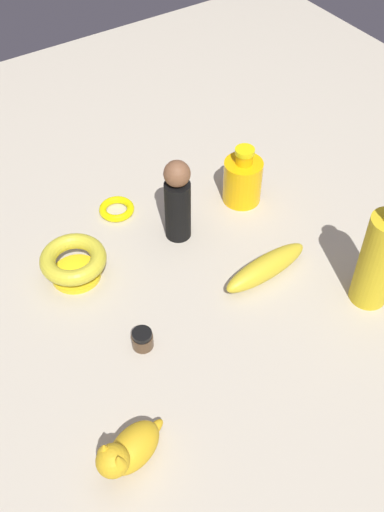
# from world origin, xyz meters

# --- Properties ---
(ground) EXTENTS (2.00, 2.00, 0.00)m
(ground) POSITION_xyz_m (0.00, 0.00, 0.00)
(ground) COLOR #BCB29E
(cat_figurine) EXTENTS (0.09, 0.13, 0.09)m
(cat_figurine) POSITION_xyz_m (-0.26, 0.29, 0.04)
(cat_figurine) COLOR gold
(cat_figurine) RESTS_ON ground
(banana) EXTENTS (0.06, 0.20, 0.05)m
(banana) POSITION_xyz_m (-0.07, -0.12, 0.02)
(banana) COLOR gold
(banana) RESTS_ON ground
(bowl) EXTENTS (0.13, 0.13, 0.06)m
(bowl) POSITION_xyz_m (0.13, 0.19, 0.04)
(bowl) COLOR yellow
(bowl) RESTS_ON ground
(person_figure_adult) EXTENTS (0.06, 0.06, 0.19)m
(person_figure_adult) POSITION_xyz_m (0.12, -0.04, 0.09)
(person_figure_adult) COLOR black
(person_figure_adult) RESTS_ON ground
(bottle_tall) EXTENTS (0.07, 0.07, 0.24)m
(bottle_tall) POSITION_xyz_m (-0.22, -0.26, 0.11)
(bottle_tall) COLOR gold
(bottle_tall) RESTS_ON ground
(bottle_short) EXTENTS (0.08, 0.08, 0.14)m
(bottle_short) POSITION_xyz_m (0.14, -0.22, 0.05)
(bottle_short) COLOR #F8B10A
(bottle_short) RESTS_ON ground
(nail_polish_jar) EXTENTS (0.04, 0.04, 0.04)m
(nail_polish_jar) POSITION_xyz_m (-0.08, 0.16, 0.02)
(nail_polish_jar) COLOR #4F3723
(nail_polish_jar) RESTS_ON ground
(bangle) EXTENTS (0.08, 0.08, 0.02)m
(bangle) POSITION_xyz_m (0.25, 0.03, 0.01)
(bangle) COLOR yellow
(bangle) RESTS_ON ground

